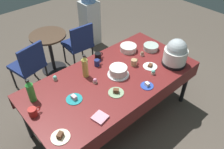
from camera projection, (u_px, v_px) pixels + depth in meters
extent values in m
plane|color=brown|center=(112.00, 117.00, 3.26)|extent=(9.00, 9.00, 0.00)
cube|color=maroon|center=(112.00, 79.00, 2.80)|extent=(2.20, 1.10, 0.04)
cylinder|color=black|center=(185.00, 84.00, 3.29)|extent=(0.06, 0.06, 0.71)
cylinder|color=black|center=(26.00, 119.00, 2.79)|extent=(0.06, 0.06, 0.71)
cylinder|color=black|center=(138.00, 56.00, 3.83)|extent=(0.06, 0.06, 0.71)
cube|color=maroon|center=(144.00, 110.00, 2.55)|extent=(2.20, 0.01, 0.18)
cube|color=maroon|center=(87.00, 66.00, 3.18)|extent=(2.20, 0.01, 0.18)
cylinder|color=silver|center=(118.00, 74.00, 2.82)|extent=(0.27, 0.27, 0.01)
cylinder|color=white|center=(118.00, 71.00, 2.79)|extent=(0.22, 0.22, 0.10)
cylinder|color=white|center=(118.00, 68.00, 2.75)|extent=(0.22, 0.22, 0.01)
cylinder|color=black|center=(174.00, 63.00, 2.99)|extent=(0.32, 0.32, 0.04)
cylinder|color=white|center=(175.00, 56.00, 2.92)|extent=(0.31, 0.31, 0.18)
sphere|color=#B2BCC1|center=(177.00, 49.00, 2.85)|extent=(0.26, 0.26, 0.26)
cylinder|color=#B2C6BC|center=(151.00, 47.00, 3.25)|extent=(0.22, 0.22, 0.07)
cylinder|color=silver|center=(128.00, 48.00, 3.22)|extent=(0.24, 0.24, 0.08)
cylinder|color=#8CA87F|center=(116.00, 93.00, 2.57)|extent=(0.18, 0.18, 0.01)
cube|color=brown|center=(116.00, 91.00, 2.56)|extent=(0.08, 0.08, 0.05)
cylinder|color=teal|center=(74.00, 99.00, 2.49)|extent=(0.18, 0.18, 0.01)
cube|color=beige|center=(74.00, 97.00, 2.48)|extent=(0.05, 0.07, 0.05)
cylinder|color=#2D4CB2|center=(147.00, 86.00, 2.66)|extent=(0.16, 0.16, 0.01)
cube|color=white|center=(147.00, 84.00, 2.65)|extent=(0.05, 0.06, 0.05)
cylinder|color=beige|center=(61.00, 137.00, 2.12)|extent=(0.19, 0.19, 0.01)
cube|color=brown|center=(60.00, 135.00, 2.10)|extent=(0.08, 0.07, 0.05)
cylinder|color=white|center=(150.00, 66.00, 2.95)|extent=(0.19, 0.19, 0.01)
cube|color=brown|center=(150.00, 65.00, 2.94)|extent=(0.08, 0.06, 0.03)
cylinder|color=beige|center=(142.00, 55.00, 3.14)|extent=(0.05, 0.05, 0.03)
sphere|color=brown|center=(142.00, 53.00, 3.12)|extent=(0.05, 0.05, 0.05)
cylinder|color=beige|center=(153.00, 73.00, 2.83)|extent=(0.05, 0.05, 0.03)
sphere|color=#6BC6B2|center=(153.00, 71.00, 2.81)|extent=(0.05, 0.05, 0.05)
cylinder|color=beige|center=(95.00, 82.00, 2.70)|extent=(0.05, 0.05, 0.03)
sphere|color=pink|center=(95.00, 80.00, 2.68)|extent=(0.05, 0.05, 0.05)
cylinder|color=beige|center=(55.00, 79.00, 2.74)|extent=(0.05, 0.05, 0.03)
sphere|color=#6BC6B2|center=(55.00, 77.00, 2.72)|extent=(0.05, 0.05, 0.05)
cylinder|color=gold|center=(85.00, 68.00, 2.73)|extent=(0.07, 0.07, 0.24)
cone|color=gold|center=(84.00, 58.00, 2.64)|extent=(0.07, 0.07, 0.05)
cylinder|color=black|center=(84.00, 56.00, 2.62)|extent=(0.03, 0.03, 0.02)
cylinder|color=green|center=(31.00, 93.00, 2.42)|extent=(0.08, 0.08, 0.23)
cone|color=green|center=(28.00, 83.00, 2.33)|extent=(0.07, 0.07, 0.05)
cylinder|color=black|center=(27.00, 81.00, 2.31)|extent=(0.04, 0.04, 0.02)
cylinder|color=#B2231E|center=(33.00, 112.00, 2.29)|extent=(0.09, 0.09, 0.09)
torus|color=#B2231E|center=(38.00, 109.00, 2.32)|extent=(0.06, 0.01, 0.06)
cylinder|color=black|center=(98.00, 56.00, 3.06)|extent=(0.09, 0.09, 0.09)
torus|color=black|center=(101.00, 54.00, 3.09)|extent=(0.06, 0.01, 0.06)
cylinder|color=tan|center=(134.00, 62.00, 2.95)|extent=(0.08, 0.08, 0.09)
torus|color=tan|center=(137.00, 61.00, 2.98)|extent=(0.06, 0.01, 0.06)
cylinder|color=navy|center=(97.00, 63.00, 2.94)|extent=(0.07, 0.07, 0.09)
torus|color=navy|center=(100.00, 61.00, 2.97)|extent=(0.06, 0.01, 0.06)
cube|color=pink|center=(100.00, 117.00, 2.28)|extent=(0.16, 0.16, 0.02)
cube|color=navy|center=(27.00, 65.00, 3.51)|extent=(0.52, 0.52, 0.05)
cube|color=navy|center=(32.00, 58.00, 3.27)|extent=(0.42, 0.13, 0.40)
cylinder|color=black|center=(32.00, 66.00, 3.86)|extent=(0.04, 0.04, 0.40)
cylinder|color=black|center=(13.00, 78.00, 3.62)|extent=(0.04, 0.04, 0.40)
cylinder|color=black|center=(47.00, 75.00, 3.68)|extent=(0.04, 0.04, 0.40)
cylinder|color=black|center=(28.00, 88.00, 3.45)|extent=(0.04, 0.04, 0.40)
cube|color=navy|center=(77.00, 44.00, 3.99)|extent=(0.47, 0.47, 0.05)
cube|color=navy|center=(82.00, 37.00, 3.73)|extent=(0.42, 0.07, 0.40)
cylinder|color=black|center=(82.00, 47.00, 4.34)|extent=(0.03, 0.03, 0.40)
cylinder|color=black|center=(64.00, 53.00, 4.16)|extent=(0.03, 0.03, 0.40)
cylinder|color=black|center=(93.00, 55.00, 4.11)|extent=(0.03, 0.03, 0.40)
cylinder|color=black|center=(75.00, 63.00, 3.93)|extent=(0.03, 0.03, 0.40)
cylinder|color=#473323|center=(48.00, 35.00, 3.67)|extent=(0.60, 0.60, 0.03)
cylinder|color=black|center=(51.00, 53.00, 3.89)|extent=(0.06, 0.06, 0.67)
cylinder|color=black|center=(55.00, 69.00, 4.11)|extent=(0.44, 0.44, 0.02)
cube|color=silver|center=(90.00, 23.00, 4.55)|extent=(0.32, 0.32, 0.90)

